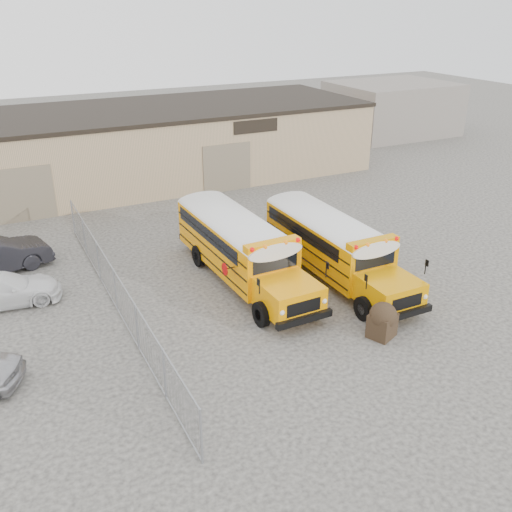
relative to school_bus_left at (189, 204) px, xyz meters
name	(u,v)px	position (x,y,z in m)	size (l,w,h in m)	color
ground	(289,311)	(0.65, -9.28, -1.62)	(120.00, 120.00, 0.00)	#302F2C
warehouse	(141,144)	(0.64, 10.72, 0.75)	(30.20, 10.20, 4.67)	tan
chainlink_fence	(116,290)	(-5.35, -6.28, -0.72)	(0.07, 18.07, 1.81)	gray
distant_building_right	(392,108)	(24.65, 14.72, 0.58)	(10.00, 8.00, 4.40)	gray
school_bus_left	(189,204)	(0.00, 0.00, 0.00)	(2.95, 9.64, 2.80)	#FF9700
school_bus_right	(272,203)	(3.90, -1.68, -0.06)	(2.43, 9.26, 2.71)	orange
tarp_bundle	(383,320)	(2.72, -12.38, -0.93)	(1.15, 1.10, 1.36)	black
car_white	(1,290)	(-9.30, -3.78, -0.97)	(1.83, 4.49, 1.30)	white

